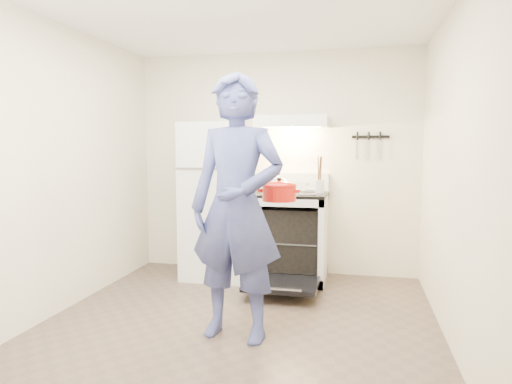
% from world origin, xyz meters
% --- Properties ---
extents(floor, '(3.60, 3.60, 0.00)m').
position_xyz_m(floor, '(0.00, 0.00, 0.00)').
color(floor, brown).
rests_on(floor, ground).
extents(back_wall, '(3.20, 0.02, 2.50)m').
position_xyz_m(back_wall, '(0.00, 1.80, 1.25)').
color(back_wall, beige).
rests_on(back_wall, ground).
extents(refrigerator, '(0.70, 0.70, 1.70)m').
position_xyz_m(refrigerator, '(-0.58, 1.45, 0.85)').
color(refrigerator, silver).
rests_on(refrigerator, floor).
extents(stove_body, '(0.76, 0.65, 0.92)m').
position_xyz_m(stove_body, '(0.23, 1.48, 0.46)').
color(stove_body, silver).
rests_on(stove_body, floor).
extents(cooktop, '(0.76, 0.65, 0.03)m').
position_xyz_m(cooktop, '(0.23, 1.48, 0.94)').
color(cooktop, black).
rests_on(cooktop, stove_body).
extents(backsplash, '(0.76, 0.07, 0.20)m').
position_xyz_m(backsplash, '(0.23, 1.76, 1.05)').
color(backsplash, silver).
rests_on(backsplash, cooktop).
extents(oven_door, '(0.70, 0.54, 0.04)m').
position_xyz_m(oven_door, '(0.23, 0.88, 0.12)').
color(oven_door, black).
rests_on(oven_door, floor).
extents(oven_rack, '(0.60, 0.52, 0.01)m').
position_xyz_m(oven_rack, '(0.23, 1.48, 0.44)').
color(oven_rack, slate).
rests_on(oven_rack, stove_body).
extents(range_hood, '(0.76, 0.50, 0.12)m').
position_xyz_m(range_hood, '(0.23, 1.55, 1.71)').
color(range_hood, silver).
rests_on(range_hood, back_wall).
extents(knife_strip, '(0.40, 0.02, 0.03)m').
position_xyz_m(knife_strip, '(1.05, 1.79, 1.55)').
color(knife_strip, black).
rests_on(knife_strip, back_wall).
extents(pizza_stone, '(0.31, 0.31, 0.02)m').
position_xyz_m(pizza_stone, '(0.23, 1.44, 0.45)').
color(pizza_stone, olive).
rests_on(pizza_stone, oven_rack).
extents(tea_kettle, '(0.22, 0.18, 0.27)m').
position_xyz_m(tea_kettle, '(0.04, 1.56, 1.08)').
color(tea_kettle, silver).
rests_on(tea_kettle, cooktop).
extents(utensil_jar, '(0.11, 0.11, 0.13)m').
position_xyz_m(utensil_jar, '(0.55, 1.25, 1.05)').
color(utensil_jar, silver).
rests_on(utensil_jar, cooktop).
extents(person, '(0.78, 0.56, 1.99)m').
position_xyz_m(person, '(0.05, -0.10, 0.99)').
color(person, navy).
rests_on(person, floor).
extents(dutch_oven, '(0.34, 0.27, 0.22)m').
position_xyz_m(dutch_oven, '(0.32, 0.18, 1.08)').
color(dutch_oven, red).
rests_on(dutch_oven, person).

